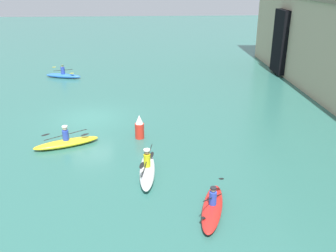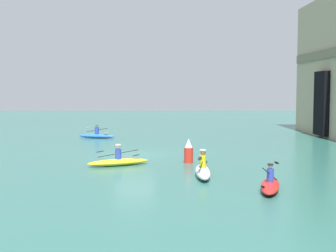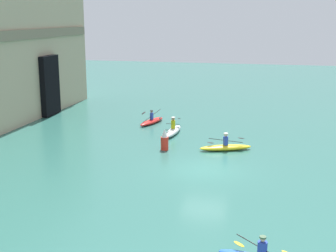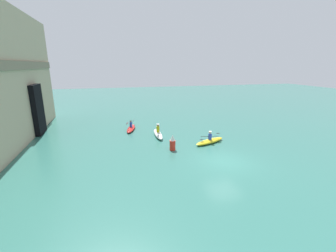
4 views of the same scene
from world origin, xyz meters
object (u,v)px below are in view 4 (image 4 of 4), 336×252
(kayak_white, at_px, (158,134))
(marker_buoy, at_px, (173,143))
(kayak_yellow, at_px, (210,141))
(kayak_red, at_px, (131,128))

(kayak_white, xyz_separation_m, marker_buoy, (-4.08, -0.37, 0.36))
(kayak_yellow, height_order, kayak_white, kayak_white)
(kayak_red, bearing_deg, kayak_yellow, -117.93)
(kayak_red, xyz_separation_m, marker_buoy, (-7.05, -2.81, 0.42))
(kayak_yellow, xyz_separation_m, kayak_red, (6.24, 6.62, -0.02))
(marker_buoy, bearing_deg, kayak_red, 21.70)
(marker_buoy, bearing_deg, kayak_yellow, -78.06)
(kayak_white, height_order, marker_buoy, marker_buoy)
(kayak_yellow, relative_size, kayak_white, 0.98)
(kayak_yellow, bearing_deg, kayak_red, 114.66)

